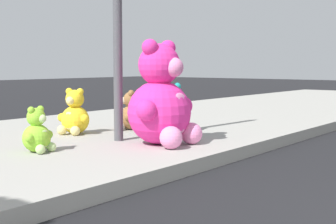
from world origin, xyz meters
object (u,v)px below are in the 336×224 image
object	(u,v)px
plush_lime	(38,134)
plush_yellow	(74,116)
plush_teal	(170,113)
plush_brown	(130,114)
plush_pink_large	(162,103)

from	to	relation	value
plush_lime	plush_yellow	bearing A→B (deg)	32.73
plush_teal	plush_brown	xyz separation A→B (m)	(-0.09, 0.65, -0.05)
plush_brown	plush_yellow	bearing A→B (deg)	160.07
plush_yellow	plush_brown	bearing A→B (deg)	-19.93
plush_yellow	plush_brown	distance (m)	0.83
plush_teal	plush_yellow	bearing A→B (deg)	132.95
plush_teal	plush_brown	bearing A→B (deg)	97.78
plush_brown	plush_pink_large	bearing A→B (deg)	-121.77
plush_pink_large	plush_yellow	bearing A→B (deg)	92.65
plush_pink_large	plush_teal	distance (m)	0.97
plush_pink_large	plush_brown	distance (m)	1.38
plush_yellow	plush_brown	xyz separation A→B (m)	(0.78, -0.28, -0.02)
plush_yellow	plush_pink_large	bearing A→B (deg)	-87.35
plush_yellow	plush_lime	distance (m)	1.34
plush_lime	plush_brown	world-z (taller)	plush_brown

